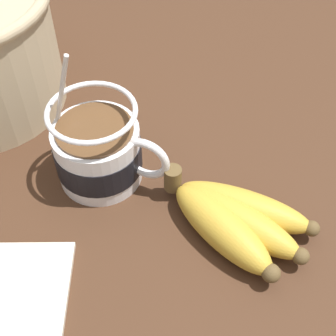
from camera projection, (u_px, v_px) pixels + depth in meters
table at (147, 219)px, 54.39cm from camera, size 122.32×122.32×3.90cm
coffee_mug at (99, 151)px, 53.22cm from camera, size 15.35×10.01×16.79cm
banana_bunch at (234, 219)px, 49.64cm from camera, size 17.57×10.93×4.44cm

